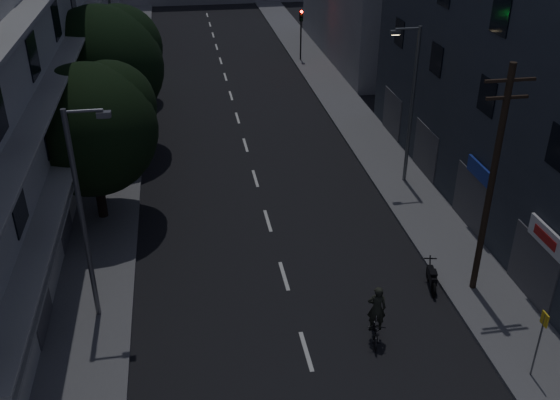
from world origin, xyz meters
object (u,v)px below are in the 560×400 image
object	(u,v)px
motorcycle	(431,278)
cyclist	(375,322)
utility_pole	(492,180)
bus_stop_sign	(541,333)

from	to	relation	value
motorcycle	cyclist	distance (m)	4.03
motorcycle	utility_pole	bearing A→B (deg)	-4.17
bus_stop_sign	motorcycle	size ratio (longest dim) A/B	1.45
utility_pole	cyclist	world-z (taller)	utility_pole
utility_pole	motorcycle	xyz separation A→B (m)	(-1.56, 0.44, -4.42)
utility_pole	motorcycle	size ratio (longest dim) A/B	5.17
motorcycle	cyclist	world-z (taller)	cyclist
bus_stop_sign	cyclist	bearing A→B (deg)	148.90
utility_pole	cyclist	size ratio (longest dim) A/B	4.02
utility_pole	motorcycle	bearing A→B (deg)	164.33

